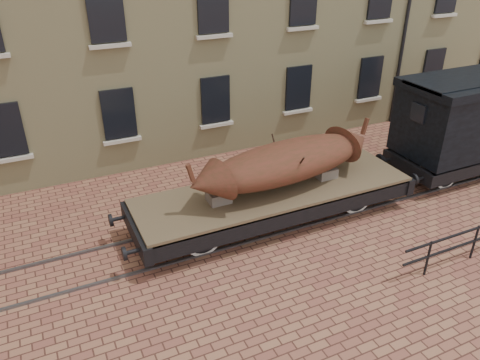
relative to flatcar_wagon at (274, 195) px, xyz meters
name	(u,v)px	position (x,y,z in m)	size (l,w,h in m)	color
ground	(250,226)	(-0.76, 0.00, -0.86)	(90.00, 90.00, 0.00)	brown
rail_track	(250,225)	(-0.76, 0.00, -0.83)	(30.00, 1.52, 0.06)	#59595E
flatcar_wagon	(274,195)	(0.00, 0.00, 0.00)	(9.16, 2.48, 1.38)	brown
iron_boat	(286,161)	(0.36, 0.00, 1.00)	(6.16, 2.32, 1.50)	#5E281D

